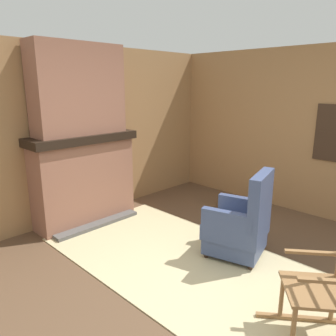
{
  "coord_description": "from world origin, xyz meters",
  "views": [
    {
      "loc": [
        1.65,
        -2.33,
        1.94
      ],
      "look_at": [
        -1.19,
        0.55,
        0.9
      ],
      "focal_mm": 35.0,
      "sensor_mm": 36.0,
      "label": 1
    }
  ],
  "objects_px": {
    "armchair": "(240,226)",
    "storage_case": "(94,127)",
    "firewood_stack": "(234,204)",
    "rocking_chair": "(323,294)",
    "oil_lamp_vase": "(45,131)"
  },
  "relations": [
    {
      "from": "armchair",
      "to": "storage_case",
      "type": "relative_size",
      "value": 4.19
    },
    {
      "from": "storage_case",
      "to": "firewood_stack",
      "type": "bearing_deg",
      "value": 52.9
    },
    {
      "from": "rocking_chair",
      "to": "oil_lamp_vase",
      "type": "bearing_deg",
      "value": -28.95
    },
    {
      "from": "armchair",
      "to": "rocking_chair",
      "type": "height_order",
      "value": "rocking_chair"
    },
    {
      "from": "storage_case",
      "to": "armchair",
      "type": "bearing_deg",
      "value": 11.96
    },
    {
      "from": "rocking_chair",
      "to": "firewood_stack",
      "type": "bearing_deg",
      "value": -80.84
    },
    {
      "from": "armchair",
      "to": "rocking_chair",
      "type": "xyz_separation_m",
      "value": [
        1.16,
        -0.69,
        0.04
      ]
    },
    {
      "from": "armchair",
      "to": "storage_case",
      "type": "height_order",
      "value": "storage_case"
    },
    {
      "from": "rocking_chair",
      "to": "firewood_stack",
      "type": "height_order",
      "value": "rocking_chair"
    },
    {
      "from": "oil_lamp_vase",
      "to": "rocking_chair",
      "type": "bearing_deg",
      "value": 8.61
    },
    {
      "from": "rocking_chair",
      "to": "storage_case",
      "type": "relative_size",
      "value": 4.86
    },
    {
      "from": "oil_lamp_vase",
      "to": "storage_case",
      "type": "bearing_deg",
      "value": 89.99
    },
    {
      "from": "armchair",
      "to": "storage_case",
      "type": "distance_m",
      "value": 2.44
    },
    {
      "from": "rocking_chair",
      "to": "oil_lamp_vase",
      "type": "relative_size",
      "value": 5.06
    },
    {
      "from": "oil_lamp_vase",
      "to": "firewood_stack",
      "type": "bearing_deg",
      "value": 62.1
    }
  ]
}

